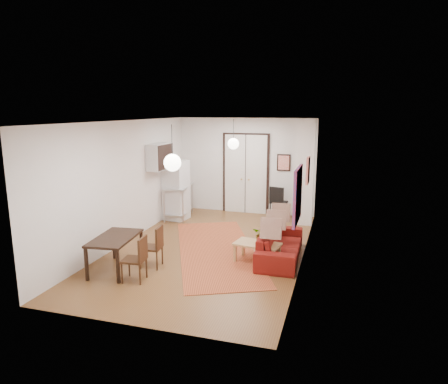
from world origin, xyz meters
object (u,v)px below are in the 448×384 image
(fridge, at_px, (176,190))
(black_side_chair, at_px, (279,199))
(sofa, at_px, (280,244))
(dining_table, at_px, (115,241))
(kitchen_counter, at_px, (179,197))
(dining_chair_far, at_px, (136,254))
(coffee_table, at_px, (257,246))
(dining_chair_near, at_px, (153,242))

(fridge, distance_m, black_side_chair, 3.06)
(sofa, xyz_separation_m, dining_table, (-3.04, -1.59, 0.31))
(sofa, distance_m, dining_table, 3.44)
(kitchen_counter, height_order, black_side_chair, kitchen_counter)
(dining_table, relative_size, dining_chair_far, 1.54)
(coffee_table, bearing_deg, sofa, 41.69)
(sofa, relative_size, black_side_chair, 2.19)
(coffee_table, relative_size, dining_chair_far, 1.18)
(black_side_chair, bearing_deg, dining_chair_far, 82.75)
(dining_chair_near, bearing_deg, kitchen_counter, -171.62)
(sofa, relative_size, dining_table, 1.58)
(fridge, bearing_deg, dining_table, -76.89)
(coffee_table, relative_size, kitchen_counter, 0.76)
(dining_chair_far, bearing_deg, fridge, -173.40)
(kitchen_counter, xyz_separation_m, dining_chair_far, (0.94, -4.30, -0.14))
(sofa, distance_m, coffee_table, 0.57)
(kitchen_counter, distance_m, dining_table, 4.05)
(coffee_table, xyz_separation_m, black_side_chair, (-0.12, 3.74, 0.19))
(dining_chair_far, bearing_deg, coffee_table, 119.92)
(coffee_table, relative_size, dining_table, 0.77)
(dining_chair_near, height_order, dining_chair_far, same)
(sofa, height_order, kitchen_counter, kitchen_counter)
(coffee_table, relative_size, dining_chair_near, 1.18)
(sofa, height_order, dining_chair_near, dining_chair_near)
(kitchen_counter, bearing_deg, black_side_chair, 9.87)
(sofa, relative_size, fridge, 1.21)
(coffee_table, relative_size, black_side_chair, 1.07)
(sofa, distance_m, fridge, 4.11)
(coffee_table, relative_size, fridge, 0.59)
(sofa, distance_m, kitchen_counter, 4.18)
(dining_chair_far, distance_m, black_side_chair, 5.55)
(kitchen_counter, distance_m, fridge, 0.30)
(dining_chair_near, distance_m, black_side_chair, 4.89)
(dining_chair_near, bearing_deg, fridge, -170.87)
(sofa, bearing_deg, dining_chair_far, 125.49)
(dining_table, height_order, dining_chair_far, dining_chair_far)
(fridge, distance_m, dining_chair_near, 3.56)
(black_side_chair, bearing_deg, coffee_table, 104.54)
(coffee_table, bearing_deg, fridge, 138.23)
(sofa, xyz_separation_m, black_side_chair, (-0.55, 3.36, 0.25))
(coffee_table, xyz_separation_m, dining_chair_near, (-2.01, -0.78, 0.13))
(fridge, height_order, dining_table, fridge)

